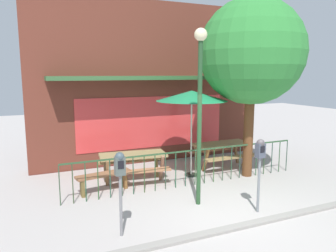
% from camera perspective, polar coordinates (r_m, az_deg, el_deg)
% --- Properties ---
extents(ground, '(40.00, 40.00, 0.00)m').
position_cam_1_polar(ground, '(7.31, 11.21, -14.80)').
color(ground, '#ABA4A0').
extents(pub_storefront, '(7.88, 1.31, 5.26)m').
position_cam_1_polar(pub_storefront, '(10.98, -3.01, 7.42)').
color(pub_storefront, '#471D1C').
rests_on(pub_storefront, ground).
extents(patio_fence_front, '(6.64, 0.04, 0.97)m').
position_cam_1_polar(patio_fence_front, '(8.64, 3.97, -6.19)').
color(patio_fence_front, '#294B2C').
rests_on(patio_fence_front, ground).
extents(picnic_table_left, '(1.95, 1.57, 0.79)m').
position_cam_1_polar(picnic_table_left, '(9.04, -6.15, -5.87)').
color(picnic_table_left, '#947F50').
rests_on(picnic_table_left, ground).
extents(picnic_table_right, '(1.81, 1.37, 0.79)m').
position_cam_1_polar(picnic_table_right, '(10.48, 9.39, -3.85)').
color(picnic_table_right, '#9A7C52').
rests_on(picnic_table_right, ground).
extents(patio_umbrella, '(2.03, 2.03, 2.48)m').
position_cam_1_polar(patio_umbrella, '(9.21, 4.18, 5.20)').
color(patio_umbrella, black).
rests_on(patio_umbrella, ground).
extents(patio_bench, '(1.43, 0.54, 0.48)m').
position_cam_1_polar(patio_bench, '(8.44, -11.15, -8.93)').
color(patio_bench, brown).
rests_on(patio_bench, ground).
extents(parking_meter_near, '(0.18, 0.17, 1.60)m').
position_cam_1_polar(parking_meter_near, '(7.13, 15.80, -5.10)').
color(parking_meter_near, slate).
rests_on(parking_meter_near, ground).
extents(parking_meter_far, '(0.18, 0.17, 1.58)m').
position_cam_1_polar(parking_meter_far, '(5.92, -8.39, -7.96)').
color(parking_meter_far, slate).
rests_on(parking_meter_far, ground).
extents(street_tree, '(2.92, 2.92, 5.01)m').
position_cam_1_polar(street_tree, '(9.47, 14.42, 12.41)').
color(street_tree, brown).
rests_on(street_tree, ground).
extents(street_lamp, '(0.28, 0.28, 3.90)m').
position_cam_1_polar(street_lamp, '(7.12, 5.60, 5.91)').
color(street_lamp, '#234826').
rests_on(street_lamp, ground).
extents(curb_edge, '(11.03, 0.20, 0.11)m').
position_cam_1_polar(curb_edge, '(6.88, 14.17, -16.50)').
color(curb_edge, gray).
rests_on(curb_edge, ground).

